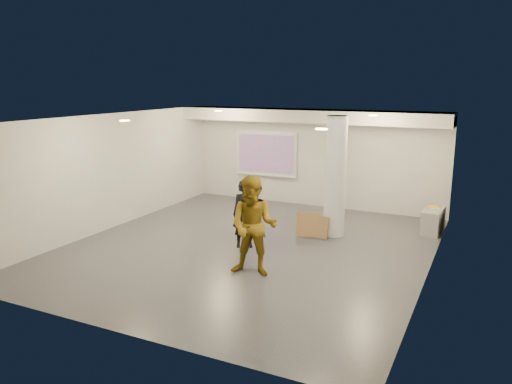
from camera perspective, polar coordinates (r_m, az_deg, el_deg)
The scene contains 20 objects.
floor at distance 11.75m, azimuth -0.85°, elevation -6.34°, with size 8.00×9.00×0.01m, color #35373C.
ceiling at distance 11.15m, azimuth -0.90°, elevation 8.41°, with size 8.00×9.00×0.01m, color white.
wall_back at distance 15.45m, azimuth 6.65°, elevation 3.88°, with size 8.00×0.01×3.00m, color silver.
wall_front at distance 7.73m, azimuth -16.08°, elevation -5.29°, with size 8.00×0.01×3.00m, color silver.
wall_left at distance 13.60m, azimuth -16.13°, elevation 2.29°, with size 0.01×9.00×3.00m, color silver.
wall_right at distance 10.24m, azimuth 19.55°, elevation -1.18°, with size 0.01×9.00×3.00m, color silver.
soffit_band at distance 14.79m, azimuth 6.07°, elevation 8.66°, with size 8.00×1.10×0.36m, color silver.
downlight_nw at distance 14.39m, azimuth -4.31°, elevation 9.23°, with size 0.22×0.22×0.02m, color #E6CF7C.
downlight_ne at distance 12.77m, azimuth 13.25°, elevation 8.52°, with size 0.22×0.22×0.02m, color #E6CF7C.
downlight_sw at distance 11.12m, azimuth -14.77°, elevation 7.89°, with size 0.22×0.22×0.02m, color #E6CF7C.
downlight_se at distance 8.92m, azimuth 7.49°, elevation 7.15°, with size 0.22×0.22×0.02m, color #E6CF7C.
column at distance 12.46m, azimuth 9.06°, elevation 1.73°, with size 0.52×0.52×3.00m, color silver.
projection_screen at distance 15.99m, azimuth 1.16°, elevation 4.35°, with size 2.10×0.13×1.42m.
credenza at distance 13.60m, azimuth 19.55°, elevation -3.09°, with size 0.44×1.06×0.62m, color gray.
papers_stack at distance 13.56m, azimuth 19.79°, elevation -1.76°, with size 0.21×0.27×0.02m, color silver.
postit_pad at distance 13.67m, azimuth 19.62°, elevation -1.60°, with size 0.22×0.30×0.03m, color yellow.
cardboard_back at distance 12.46m, azimuth 7.19°, elevation -3.98°, with size 0.51×0.05×0.56m, color olive.
cardboard_front at distance 12.51m, azimuth 5.94°, elevation -3.73°, with size 0.57×0.06×0.63m, color olive.
woman at distance 11.58m, azimuth -1.27°, elevation -2.54°, with size 0.58×0.38×1.58m, color black.
man at distance 9.86m, azimuth -0.24°, elevation -3.94°, with size 0.98×0.76×2.01m, color #876515.
Camera 1 is at (5.00, -9.93, 3.80)m, focal length 35.00 mm.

